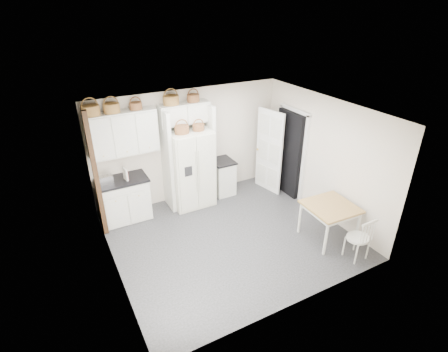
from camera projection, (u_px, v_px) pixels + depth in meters
floor at (231, 237)px, 7.10m from camera, size 4.50×4.50×0.00m
ceiling at (232, 113)px, 5.92m from camera, size 4.50×4.50×0.00m
wall_back at (189, 145)px, 8.08m from camera, size 4.50×0.00×4.50m
wall_left at (108, 211)px, 5.57m from camera, size 0.00×4.00×4.00m
wall_right at (323, 157)px, 7.46m from camera, size 0.00×4.00×4.00m
refrigerator at (191, 168)px, 7.90m from camera, size 0.93×0.75×1.80m
base_cab_left at (125, 200)px, 7.52m from camera, size 0.99×0.63×0.92m
base_cab_right at (223, 177)px, 8.55m from camera, size 0.47×0.57×0.83m
dining_table at (328, 222)px, 6.92m from camera, size 0.94×0.94×0.75m
windsor_chair at (358, 238)px, 6.36m from camera, size 0.43×0.40×0.87m
counter_left at (122, 180)px, 7.30m from camera, size 1.04×0.67×0.04m
counter_right at (222, 161)px, 8.35m from camera, size 0.51×0.60×0.04m
toaster at (106, 180)px, 7.06m from camera, size 0.27×0.17×0.18m
cookbook_red at (127, 175)px, 7.22m from camera, size 0.04×0.15×0.22m
cookbook_cream at (125, 174)px, 7.21m from camera, size 0.06×0.18×0.26m
basket_upper_a at (91, 110)px, 6.57m from camera, size 0.34×0.34×0.19m
basket_upper_b at (112, 108)px, 6.74m from camera, size 0.31×0.31×0.18m
basket_upper_c at (136, 106)px, 6.95m from camera, size 0.25×0.25×0.14m
basket_bridge_a at (171, 100)px, 7.25m from camera, size 0.34×0.34×0.19m
basket_bridge_b at (193, 98)px, 7.47m from camera, size 0.27×0.27×0.16m
basket_fridge_a at (182, 130)px, 7.29m from camera, size 0.31×0.31×0.16m
basket_fridge_b at (198, 127)px, 7.46m from camera, size 0.26×0.26×0.14m
upper_cabinet at (123, 133)px, 7.05m from camera, size 1.40×0.34×0.90m
bridge_cabinet at (184, 113)px, 7.51m from camera, size 1.12×0.34×0.45m
fridge_panel_left at (167, 161)px, 7.64m from camera, size 0.08×0.60×2.30m
fridge_panel_right at (209, 153)px, 8.07m from camera, size 0.08×0.60×2.30m
trim_post at (96, 177)px, 6.65m from camera, size 0.09×0.09×2.60m
doorway_void at (290, 154)px, 8.33m from camera, size 0.18×0.85×2.05m
door_slab at (269, 151)px, 8.44m from camera, size 0.21×0.79×2.05m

